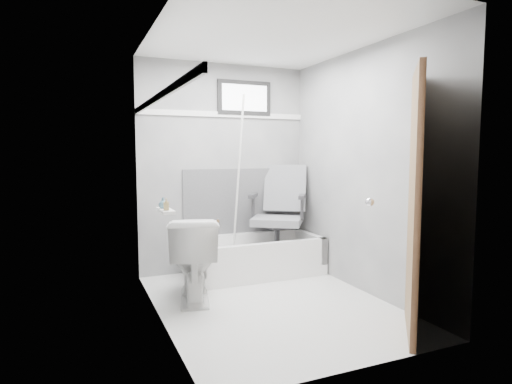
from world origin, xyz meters
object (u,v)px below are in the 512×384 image
soap_bottle_a (166,204)px  toilet (193,258)px  office_chair (277,213)px  soap_bottle_b (163,203)px  bathtub (255,256)px  door (472,207)px

soap_bottle_a → toilet: bearing=50.5°
office_chair → soap_bottle_b: bearing=-117.5°
toilet → soap_bottle_b: bearing=51.9°
bathtub → office_chair: (0.30, 0.03, 0.47)m
bathtub → office_chair: office_chair is taller
soap_bottle_a → soap_bottle_b: 0.14m
office_chair → door: door is taller
door → office_chair: bearing=101.5°
toilet → soap_bottle_b: 0.70m
office_chair → soap_bottle_b: (-1.47, -0.80, 0.28)m
toilet → soap_bottle_a: soap_bottle_a is taller
bathtub → toilet: bearing=-148.2°
bathtub → soap_bottle_a: 1.67m
soap_bottle_b → bathtub: bearing=33.5°
office_chair → soap_bottle_b: size_ratio=11.78×
bathtub → door: 2.46m
bathtub → soap_bottle_a: bearing=-142.0°
soap_bottle_a → soap_bottle_b: soap_bottle_a is taller
bathtub → door: bearing=-71.3°
toilet → office_chair: bearing=-140.1°
bathtub → soap_bottle_b: (-1.17, -0.77, 0.75)m
toilet → door: door is taller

